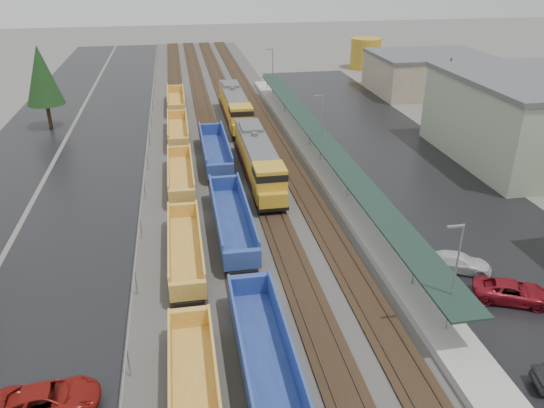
{
  "coord_description": "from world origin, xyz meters",
  "views": [
    {
      "loc": [
        -5.67,
        -3.84,
        21.74
      ],
      "look_at": [
        1.63,
        36.82,
        2.0
      ],
      "focal_mm": 35.0,
      "sensor_mm": 36.0,
      "label": 1
    }
  ],
  "objects_px": {
    "locomotive_lead": "(258,160)",
    "parked_car_east_b": "(512,292)",
    "well_string_yellow": "(185,249)",
    "parked_car_west_c": "(47,399)",
    "parked_car_east_c": "(459,263)",
    "storage_tank": "(365,53)",
    "locomotive_trail": "(235,107)",
    "well_string_blue": "(266,362)"
  },
  "relations": [
    {
      "from": "storage_tank",
      "to": "parked_car_east_b",
      "type": "xyz_separation_m",
      "value": [
        -16.68,
        -78.41,
        -2.28
      ]
    },
    {
      "from": "storage_tank",
      "to": "parked_car_east_b",
      "type": "bearing_deg",
      "value": -102.01
    },
    {
      "from": "locomotive_lead",
      "to": "locomotive_trail",
      "type": "xyz_separation_m",
      "value": [
        0.0,
        21.0,
        0.0
      ]
    },
    {
      "from": "locomotive_lead",
      "to": "parked_car_west_c",
      "type": "height_order",
      "value": "locomotive_lead"
    },
    {
      "from": "locomotive_trail",
      "to": "parked_car_west_c",
      "type": "relative_size",
      "value": 3.57
    },
    {
      "from": "parked_car_east_c",
      "to": "well_string_blue",
      "type": "bearing_deg",
      "value": 142.06
    },
    {
      "from": "well_string_blue",
      "to": "parked_car_east_b",
      "type": "relative_size",
      "value": 16.44
    },
    {
      "from": "locomotive_lead",
      "to": "parked_car_east_b",
      "type": "bearing_deg",
      "value": -60.01
    },
    {
      "from": "well_string_blue",
      "to": "parked_car_west_c",
      "type": "distance_m",
      "value": 11.55
    },
    {
      "from": "well_string_yellow",
      "to": "parked_car_west_c",
      "type": "xyz_separation_m",
      "value": [
        -7.54,
        -13.55,
        -0.38
      ]
    },
    {
      "from": "storage_tank",
      "to": "parked_car_west_c",
      "type": "bearing_deg",
      "value": -119.03
    },
    {
      "from": "locomotive_lead",
      "to": "well_string_yellow",
      "type": "xyz_separation_m",
      "value": [
        -8.0,
        -14.93,
        -1.18
      ]
    },
    {
      "from": "locomotive_trail",
      "to": "parked_car_east_c",
      "type": "xyz_separation_m",
      "value": [
        12.07,
        -40.76,
        -1.61
      ]
    },
    {
      "from": "parked_car_east_b",
      "to": "well_string_blue",
      "type": "bearing_deg",
      "value": 127.31
    },
    {
      "from": "locomotive_lead",
      "to": "parked_car_west_c",
      "type": "xyz_separation_m",
      "value": [
        -15.54,
        -28.49,
        -1.57
      ]
    },
    {
      "from": "locomotive_trail",
      "to": "well_string_blue",
      "type": "xyz_separation_m",
      "value": [
        -4.0,
        -49.32,
        -1.08
      ]
    },
    {
      "from": "well_string_yellow",
      "to": "well_string_blue",
      "type": "relative_size",
      "value": 1.23
    },
    {
      "from": "parked_car_west_c",
      "to": "parked_car_east_b",
      "type": "height_order",
      "value": "parked_car_west_c"
    },
    {
      "from": "storage_tank",
      "to": "parked_car_east_b",
      "type": "height_order",
      "value": "storage_tank"
    },
    {
      "from": "well_string_yellow",
      "to": "parked_car_east_c",
      "type": "relative_size",
      "value": 21.81
    },
    {
      "from": "parked_car_east_c",
      "to": "locomotive_lead",
      "type": "bearing_deg",
      "value": 55.47
    },
    {
      "from": "well_string_yellow",
      "to": "parked_car_west_c",
      "type": "height_order",
      "value": "well_string_yellow"
    },
    {
      "from": "parked_car_west_c",
      "to": "parked_car_east_b",
      "type": "distance_m",
      "value": 29.71
    },
    {
      "from": "locomotive_lead",
      "to": "locomotive_trail",
      "type": "height_order",
      "value": "same"
    },
    {
      "from": "parked_car_east_b",
      "to": "well_string_yellow",
      "type": "bearing_deg",
      "value": 91.08
    },
    {
      "from": "parked_car_east_c",
      "to": "parked_car_west_c",
      "type": "bearing_deg",
      "value": 131.57
    },
    {
      "from": "locomotive_lead",
      "to": "parked_car_east_c",
      "type": "xyz_separation_m",
      "value": [
        12.07,
        -19.76,
        -1.61
      ]
    },
    {
      "from": "locomotive_lead",
      "to": "well_string_yellow",
      "type": "height_order",
      "value": "locomotive_lead"
    },
    {
      "from": "locomotive_lead",
      "to": "well_string_yellow",
      "type": "distance_m",
      "value": 16.98
    },
    {
      "from": "locomotive_trail",
      "to": "well_string_blue",
      "type": "bearing_deg",
      "value": -94.64
    },
    {
      "from": "parked_car_west_c",
      "to": "parked_car_east_c",
      "type": "height_order",
      "value": "parked_car_west_c"
    },
    {
      "from": "storage_tank",
      "to": "locomotive_trail",
      "type": "bearing_deg",
      "value": -132.34
    },
    {
      "from": "well_string_blue",
      "to": "parked_car_west_c",
      "type": "bearing_deg",
      "value": -179.16
    },
    {
      "from": "well_string_yellow",
      "to": "parked_car_west_c",
      "type": "relative_size",
      "value": 19.5
    },
    {
      "from": "locomotive_trail",
      "to": "storage_tank",
      "type": "bearing_deg",
      "value": 47.66
    },
    {
      "from": "well_string_blue",
      "to": "storage_tank",
      "type": "relative_size",
      "value": 14.06
    },
    {
      "from": "locomotive_lead",
      "to": "locomotive_trail",
      "type": "bearing_deg",
      "value": 90.0
    },
    {
      "from": "locomotive_lead",
      "to": "parked_car_east_b",
      "type": "xyz_separation_m",
      "value": [
        13.82,
        -23.94,
        -1.59
      ]
    },
    {
      "from": "well_string_yellow",
      "to": "parked_car_east_c",
      "type": "xyz_separation_m",
      "value": [
        20.07,
        -4.83,
        -0.43
      ]
    },
    {
      "from": "locomotive_lead",
      "to": "parked_car_west_c",
      "type": "relative_size",
      "value": 3.57
    },
    {
      "from": "locomotive_trail",
      "to": "storage_tank",
      "type": "relative_size",
      "value": 3.17
    },
    {
      "from": "well_string_blue",
      "to": "storage_tank",
      "type": "distance_m",
      "value": 89.7
    }
  ]
}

